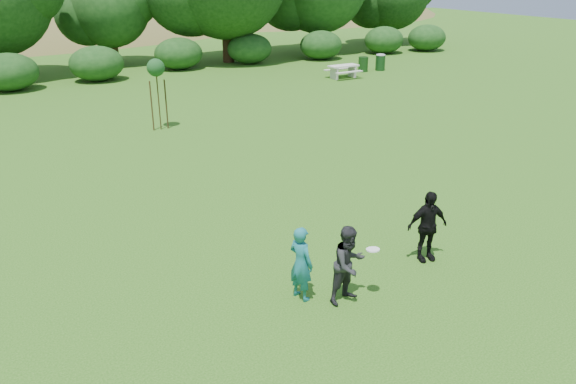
# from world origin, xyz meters

# --- Properties ---
(ground) EXTENTS (120.00, 120.00, 0.00)m
(ground) POSITION_xyz_m (0.00, 0.00, 0.00)
(ground) COLOR #19470C
(ground) RESTS_ON ground
(player_teal) EXTENTS (0.50, 0.65, 1.57)m
(player_teal) POSITION_xyz_m (-1.28, 0.32, 0.78)
(player_teal) COLOR #18666F
(player_teal) RESTS_ON ground
(player_grey) EXTENTS (0.86, 0.72, 1.61)m
(player_grey) POSITION_xyz_m (-0.52, -0.22, 0.81)
(player_grey) COLOR #242426
(player_grey) RESTS_ON ground
(player_black) EXTENTS (1.04, 0.60, 1.66)m
(player_black) POSITION_xyz_m (1.98, 0.25, 0.83)
(player_black) COLOR black
(player_black) RESTS_ON ground
(trash_can_near) EXTENTS (0.60, 0.60, 0.90)m
(trash_can_near) POSITION_xyz_m (15.70, 20.33, 0.45)
(trash_can_near) COLOR #163915
(trash_can_near) RESTS_ON ground
(frisbee) EXTENTS (0.27, 0.27, 0.05)m
(frisbee) POSITION_xyz_m (-0.08, -0.40, 1.10)
(frisbee) COLOR white
(frisbee) RESTS_ON ground
(sapling) EXTENTS (0.70, 0.70, 2.85)m
(sapling) POSITION_xyz_m (0.38, 13.84, 2.42)
(sapling) COLOR #362915
(sapling) RESTS_ON ground
(picnic_table) EXTENTS (1.80, 1.48, 0.76)m
(picnic_table) POSITION_xyz_m (13.33, 19.16, 0.52)
(picnic_table) COLOR beige
(picnic_table) RESTS_ON ground
(trash_can_lidded) EXTENTS (0.60, 0.60, 1.05)m
(trash_can_lidded) POSITION_xyz_m (16.89, 20.10, 0.54)
(trash_can_lidded) COLOR #143817
(trash_can_lidded) RESTS_ON ground
(hillside) EXTENTS (150.00, 72.00, 52.00)m
(hillside) POSITION_xyz_m (-0.56, 68.45, -11.97)
(hillside) COLOR olive
(hillside) RESTS_ON ground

